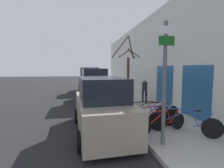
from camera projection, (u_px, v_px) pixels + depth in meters
The scene contains 16 objects.
ground_plane at pixel (97, 104), 12.03m from camera, with size 80.00×80.00×0.00m, color black.
sidewalk_curb at pixel (123, 96), 15.22m from camera, with size 3.20×32.00×0.15m.
building_facade at pixel (144, 59), 15.14m from camera, with size 0.23×32.00×6.50m.
signpost at pixel (164, 81), 5.18m from camera, with size 0.52×0.14×3.70m.
bicycle_0 at pixel (183, 123), 6.14m from camera, with size 2.09×1.42×0.95m.
bicycle_1 at pixel (162, 123), 6.31m from camera, with size 2.16×0.75×0.86m.
bicycle_2 at pixel (153, 119), 6.79m from camera, with size 2.21×0.57×0.90m.
bicycle_3 at pixel (159, 115), 7.28m from camera, with size 2.30×0.96×0.93m.
bicycle_4 at pixel (143, 114), 7.47m from camera, with size 2.34×0.49×0.94m.
bicycle_5 at pixel (149, 113), 7.69m from camera, with size 2.16×0.54×0.85m.
parked_car_0 at pixel (102, 108), 6.69m from camera, with size 2.19×4.71×2.15m.
parked_car_1 at pixel (94, 87), 12.50m from camera, with size 2.11×4.71×2.45m.
parked_car_2 at pixel (89, 81), 17.84m from camera, with size 2.18×4.41×2.52m.
pedestrian_near at pixel (145, 89), 11.88m from camera, with size 0.41×0.35×1.60m.
pedestrian_far at pixel (114, 83), 16.88m from camera, with size 0.42×0.35×1.58m.
street_tree at pixel (128, 75), 10.22m from camera, with size 1.63×1.07×4.20m.
Camera 1 is at (-1.02, -0.65, 2.51)m, focal length 28.00 mm.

